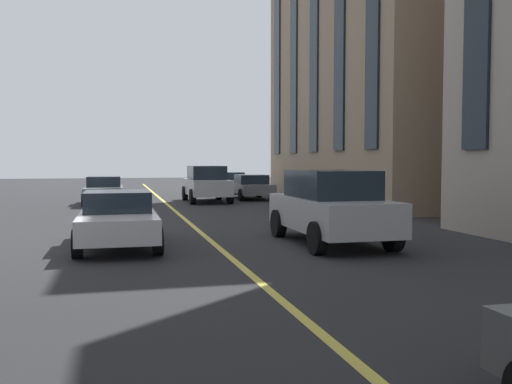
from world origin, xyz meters
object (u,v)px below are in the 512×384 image
car_white_trailing (118,218)px  car_grey_far (251,187)px  car_silver_oncoming (206,183)px  car_grey_parked_b (104,190)px  car_silver_mid (331,206)px  car_silver_parked_a (230,183)px

car_white_trailing → car_grey_far: bearing=-24.3°
car_grey_far → car_silver_oncoming: bearing=119.5°
car_grey_far → car_grey_parked_b: bearing=104.0°
car_white_trailing → car_silver_oncoming: car_silver_oncoming is taller
car_grey_far → car_silver_mid: (-16.94, 1.99, 0.27)m
car_white_trailing → car_silver_parked_a: (21.94, -7.29, -0.00)m
car_silver_oncoming → car_grey_far: bearing=-60.5°
car_grey_parked_b → car_silver_parked_a: size_ratio=1.13×
car_silver_parked_a → car_grey_far: car_silver_parked_a is taller
car_silver_parked_a → car_silver_mid: (-22.72, 1.99, 0.27)m
car_silver_oncoming → car_silver_mid: (-15.38, -0.76, 0.00)m
car_white_trailing → car_silver_mid: (-0.78, -5.30, 0.27)m
car_white_trailing → car_grey_far: same height
car_grey_parked_b → car_grey_far: (1.97, -7.91, 0.00)m
car_silver_oncoming → car_grey_far: size_ratio=1.07×
car_white_trailing → car_grey_far: 17.72m
car_silver_mid → car_silver_oncoming: bearing=2.8°
car_silver_parked_a → car_silver_mid: car_silver_mid is taller
car_white_trailing → car_silver_oncoming: 15.29m
car_silver_parked_a → car_silver_mid: size_ratio=0.83×
car_grey_parked_b → car_silver_oncoming: size_ratio=0.94×
car_silver_parked_a → car_silver_oncoming: bearing=159.5°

